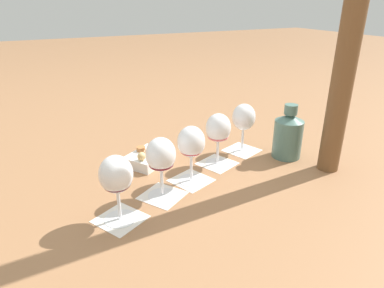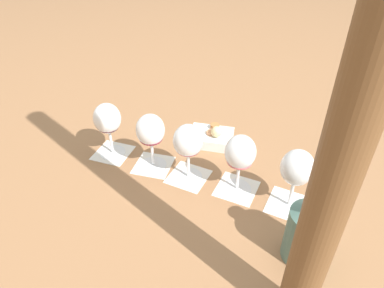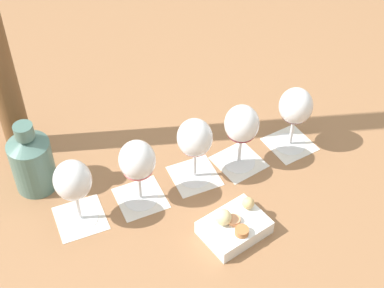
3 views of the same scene
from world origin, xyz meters
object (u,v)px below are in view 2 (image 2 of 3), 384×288
Objects in this scene: wine_glass_0 at (297,171)px; wine_glass_2 at (188,144)px; umbrella_pole at (380,43)px; ceramic_vase at (310,231)px; wine_glass_1 at (240,155)px; snack_dish at (211,137)px; wine_glass_3 at (151,133)px; wine_glass_4 at (108,121)px.

wine_glass_0 and wine_glass_2 have the same top height.
wine_glass_0 is 0.48m from umbrella_pole.
wine_glass_0 is 0.15m from ceramic_vase.
wine_glass_1 is 0.24m from snack_dish.
ceramic_vase is at bearing -173.91° from wine_glass_3.
wine_glass_3 is (0.10, 0.04, 0.00)m from wine_glass_2.
wine_glass_3 is at bearing -8.57° from umbrella_pole.
wine_glass_4 is at bearing 21.71° from wine_glass_2.
wine_glass_1 is at bearing -156.10° from wine_glass_3.
wine_glass_1 is 1.00× the size of wine_glass_2.
wine_glass_0 is 0.27m from wine_glass_2.
ceramic_vase reaches higher than snack_dish.
wine_glass_2 is at bearing -15.97° from umbrella_pole.
wine_glass_1 is 0.14m from wine_glass_2.
wine_glass_3 is 0.65m from umbrella_pole.
wine_glass_4 is at bearing 22.93° from wine_glass_0.
wine_glass_2 is at bearing 24.06° from wine_glass_0.
wine_glass_1 is 1.00× the size of wine_glass_3.
wine_glass_2 is at bearing 1.48° from ceramic_vase.
wine_glass_0 is 0.34m from snack_dish.
wine_glass_0 and wine_glass_1 have the same top height.
wine_glass_2 is at bearing -159.31° from wine_glass_3.
wine_glass_3 is at bearing 20.69° from wine_glass_2.
umbrella_pole is (-0.51, 0.08, 0.39)m from wine_glass_3.
wine_glass_1 is 0.52m from umbrella_pole.
wine_glass_2 is 1.00× the size of wine_glass_4.
wine_glass_3 is at bearing -157.46° from wine_glass_4.
wine_glass_3 is at bearing 23.07° from wine_glass_0.
umbrella_pole is (-0.29, 0.18, 0.39)m from wine_glass_1.
wine_glass_4 is at bearing -2.16° from umbrella_pole.
snack_dish is 0.74m from umbrella_pole.
wine_glass_4 is (0.35, 0.15, -0.00)m from wine_glass_1.
snack_dish is at bearing -27.42° from wine_glass_1.
umbrella_pole reaches higher than wine_glass_1.
umbrella_pole is at bearing 148.31° from wine_glass_1.
wine_glass_4 is at bearing 9.89° from ceramic_vase.
umbrella_pole reaches higher than ceramic_vase.
wine_glass_1 is 0.39m from wine_glass_4.
ceramic_vase is (-0.58, -0.10, -0.03)m from wine_glass_4.
wine_glass_0 is at bearing -54.76° from umbrella_pole.
wine_glass_3 is 0.22m from snack_dish.
wine_glass_1 is 1.00× the size of snack_dish.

